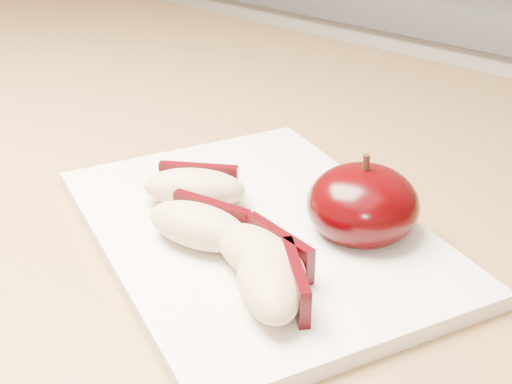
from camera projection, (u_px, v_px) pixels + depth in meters
The scene contains 6 objects.
cutting_board at pixel (256, 232), 0.48m from camera, with size 0.27×0.20×0.01m, color silver.
apple_half at pixel (363, 205), 0.46m from camera, with size 0.09×0.09×0.06m.
apple_wedge_a at pixel (195, 187), 0.49m from camera, with size 0.08×0.07×0.03m.
apple_wedge_b at pixel (200, 225), 0.45m from camera, with size 0.08×0.05×0.03m.
apple_wedge_c at pixel (262, 254), 0.42m from camera, with size 0.08×0.05×0.03m.
apple_wedge_d at pixel (272, 282), 0.39m from camera, with size 0.08×0.07×0.03m.
Camera 1 is at (0.23, 0.08, 1.15)m, focal length 50.00 mm.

